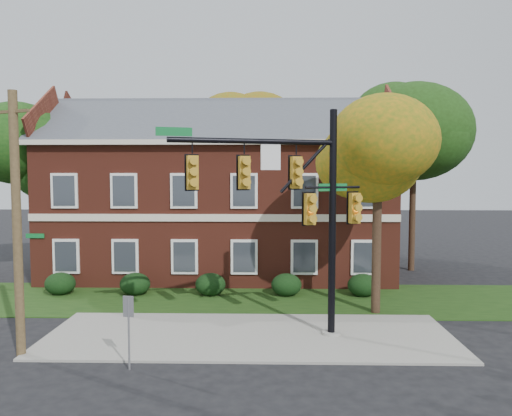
{
  "coord_description": "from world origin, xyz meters",
  "views": [
    {
      "loc": [
        0.63,
        -15.91,
        5.68
      ],
      "look_at": [
        0.19,
        3.0,
        4.33
      ],
      "focal_mm": 35.0,
      "sensor_mm": 36.0,
      "label": 1
    }
  ],
  "objects_px": {
    "hedge_right": "(286,285)",
    "tree_left_rear": "(39,154)",
    "apartment_building": "(221,185)",
    "utility_pole": "(17,224)",
    "traffic_signal": "(294,198)",
    "sign_post": "(129,320)",
    "tree_right_rear": "(421,129)",
    "hedge_center": "(210,284)",
    "tree_far_rear": "(250,128)",
    "hedge_left": "(135,284)",
    "tree_near_right": "(385,147)",
    "hedge_far_left": "(60,284)",
    "hedge_far_right": "(363,285)"
  },
  "relations": [
    {
      "from": "hedge_left",
      "to": "utility_pole",
      "type": "bearing_deg",
      "value": -101.02
    },
    {
      "from": "tree_left_rear",
      "to": "utility_pole",
      "type": "bearing_deg",
      "value": -68.22
    },
    {
      "from": "hedge_center",
      "to": "utility_pole",
      "type": "relative_size",
      "value": 0.17
    },
    {
      "from": "hedge_right",
      "to": "tree_far_rear",
      "type": "xyz_separation_m",
      "value": [
        -2.16,
        13.09,
        8.32
      ]
    },
    {
      "from": "tree_far_rear",
      "to": "hedge_center",
      "type": "bearing_deg",
      "value": -95.85
    },
    {
      "from": "hedge_center",
      "to": "sign_post",
      "type": "bearing_deg",
      "value": -98.8
    },
    {
      "from": "apartment_building",
      "to": "utility_pole",
      "type": "bearing_deg",
      "value": -111.11
    },
    {
      "from": "hedge_right",
      "to": "tree_right_rear",
      "type": "height_order",
      "value": "tree_right_rear"
    },
    {
      "from": "hedge_right",
      "to": "tree_left_rear",
      "type": "bearing_deg",
      "value": 162.63
    },
    {
      "from": "hedge_right",
      "to": "utility_pole",
      "type": "relative_size",
      "value": 0.17
    },
    {
      "from": "tree_left_rear",
      "to": "traffic_signal",
      "type": "relative_size",
      "value": 1.14
    },
    {
      "from": "hedge_far_left",
      "to": "sign_post",
      "type": "xyz_separation_m",
      "value": [
        5.65,
        -8.7,
        0.94
      ]
    },
    {
      "from": "tree_near_right",
      "to": "tree_right_rear",
      "type": "height_order",
      "value": "tree_right_rear"
    },
    {
      "from": "hedge_far_left",
      "to": "tree_near_right",
      "type": "height_order",
      "value": "tree_near_right"
    },
    {
      "from": "apartment_building",
      "to": "traffic_signal",
      "type": "bearing_deg",
      "value": -72.82
    },
    {
      "from": "hedge_center",
      "to": "tree_near_right",
      "type": "distance_m",
      "value": 9.9
    },
    {
      "from": "hedge_far_left",
      "to": "utility_pole",
      "type": "height_order",
      "value": "utility_pole"
    },
    {
      "from": "hedge_left",
      "to": "sign_post",
      "type": "xyz_separation_m",
      "value": [
        2.15,
        -8.7,
        0.94
      ]
    },
    {
      "from": "tree_near_right",
      "to": "traffic_signal",
      "type": "distance_m",
      "value": 5.27
    },
    {
      "from": "hedge_left",
      "to": "hedge_right",
      "type": "xyz_separation_m",
      "value": [
        7.0,
        0.0,
        0.0
      ]
    },
    {
      "from": "hedge_left",
      "to": "hedge_center",
      "type": "xyz_separation_m",
      "value": [
        3.5,
        0.0,
        0.0
      ]
    },
    {
      "from": "hedge_far_left",
      "to": "sign_post",
      "type": "bearing_deg",
      "value": -56.98
    },
    {
      "from": "sign_post",
      "to": "tree_far_rear",
      "type": "bearing_deg",
      "value": 92.3
    },
    {
      "from": "utility_pole",
      "to": "traffic_signal",
      "type": "bearing_deg",
      "value": 32.92
    },
    {
      "from": "hedge_far_right",
      "to": "tree_right_rear",
      "type": "xyz_separation_m",
      "value": [
        4.31,
        6.11,
        7.6
      ]
    },
    {
      "from": "utility_pole",
      "to": "sign_post",
      "type": "distance_m",
      "value": 4.63
    },
    {
      "from": "hedge_left",
      "to": "hedge_center",
      "type": "distance_m",
      "value": 3.5
    },
    {
      "from": "sign_post",
      "to": "traffic_signal",
      "type": "bearing_deg",
      "value": 37.5
    },
    {
      "from": "hedge_far_right",
      "to": "traffic_signal",
      "type": "bearing_deg",
      "value": -119.78
    },
    {
      "from": "hedge_center",
      "to": "sign_post",
      "type": "height_order",
      "value": "sign_post"
    },
    {
      "from": "apartment_building",
      "to": "hedge_center",
      "type": "xyz_separation_m",
      "value": [
        0.0,
        -5.25,
        -4.46
      ]
    },
    {
      "from": "tree_near_right",
      "to": "hedge_right",
      "type": "bearing_deg",
      "value": 142.72
    },
    {
      "from": "tree_right_rear",
      "to": "tree_left_rear",
      "type": "bearing_deg",
      "value": -174.64
    },
    {
      "from": "hedge_far_left",
      "to": "tree_far_rear",
      "type": "xyz_separation_m",
      "value": [
        8.34,
        13.09,
        8.32
      ]
    },
    {
      "from": "tree_near_right",
      "to": "tree_far_rear",
      "type": "relative_size",
      "value": 0.74
    },
    {
      "from": "tree_right_rear",
      "to": "utility_pole",
      "type": "relative_size",
      "value": 1.31
    },
    {
      "from": "apartment_building",
      "to": "hedge_far_right",
      "type": "distance_m",
      "value": 9.82
    },
    {
      "from": "hedge_right",
      "to": "traffic_signal",
      "type": "distance_m",
      "value": 7.47
    },
    {
      "from": "hedge_right",
      "to": "tree_far_rear",
      "type": "bearing_deg",
      "value": 99.36
    },
    {
      "from": "hedge_left",
      "to": "tree_far_rear",
      "type": "distance_m",
      "value": 16.25
    },
    {
      "from": "hedge_far_left",
      "to": "utility_pole",
      "type": "distance_m",
      "value": 8.73
    },
    {
      "from": "hedge_far_left",
      "to": "tree_left_rear",
      "type": "relative_size",
      "value": 0.16
    },
    {
      "from": "hedge_center",
      "to": "tree_left_rear",
      "type": "distance_m",
      "value": 12.23
    },
    {
      "from": "hedge_left",
      "to": "tree_near_right",
      "type": "relative_size",
      "value": 0.16
    },
    {
      "from": "hedge_center",
      "to": "tree_far_rear",
      "type": "relative_size",
      "value": 0.12
    },
    {
      "from": "hedge_far_right",
      "to": "tree_near_right",
      "type": "bearing_deg",
      "value": -85.48
    },
    {
      "from": "hedge_center",
      "to": "hedge_right",
      "type": "relative_size",
      "value": 1.0
    },
    {
      "from": "hedge_center",
      "to": "sign_post",
      "type": "distance_m",
      "value": 8.85
    },
    {
      "from": "traffic_signal",
      "to": "hedge_left",
      "type": "bearing_deg",
      "value": 120.56
    },
    {
      "from": "tree_right_rear",
      "to": "sign_post",
      "type": "xyz_separation_m",
      "value": [
        -12.66,
        -14.81,
        -6.66
      ]
    }
  ]
}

